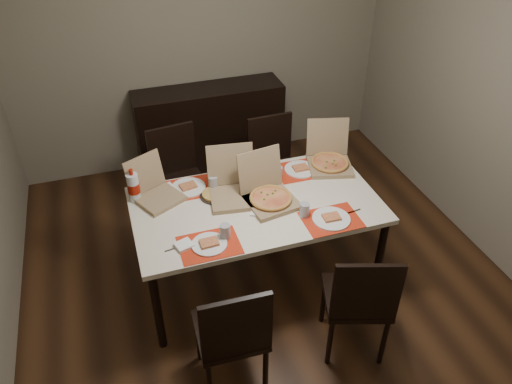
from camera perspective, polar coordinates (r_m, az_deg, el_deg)
ground at (r=4.16m, az=1.06°, el=-9.78°), size 3.80×4.00×0.02m
room_walls at (r=3.54m, az=-0.99°, el=15.54°), size 3.84×4.02×2.62m
sideboard at (r=5.26m, az=-5.25°, el=7.21°), size 1.50×0.40×0.90m
dining_table at (r=3.71m, az=0.00°, el=-2.09°), size 1.80×1.00×0.75m
chair_near_left at (r=3.13m, az=-2.72°, el=-15.83°), size 0.43×0.43×0.93m
chair_near_right at (r=3.37m, az=11.73°, el=-11.91°), size 0.53×0.53×0.93m
chair_far_left at (r=4.46m, az=-8.92°, el=2.04°), size 0.47×0.47×0.93m
chair_far_right at (r=4.57m, az=2.05°, el=3.39°), size 0.44×0.44×0.93m
setting_near_left at (r=3.32m, az=-5.21°, el=-5.61°), size 0.49×0.30×0.11m
setting_near_right at (r=3.54m, az=7.82°, el=-2.79°), size 0.45×0.30×0.11m
setting_far_left at (r=3.83m, az=-7.33°, el=0.62°), size 0.51×0.30×0.11m
setting_far_right at (r=3.99m, az=4.44°, el=2.49°), size 0.50×0.30×0.11m
napkin_loose at (r=3.57m, az=0.32°, el=-2.22°), size 0.15×0.16×0.02m
pizza_box_center at (r=3.65m, az=1.45°, el=-0.33°), size 0.41×0.44×0.35m
pizza_box_right at (r=4.10m, az=8.36°, el=3.69°), size 0.42×0.45×0.34m
pizza_box_left at (r=3.76m, az=-11.45°, el=0.06°), size 0.42×0.44×0.30m
pizza_box_extra at (r=3.71m, az=-2.63°, el=0.35°), size 0.40×0.43×0.35m
faina_plate at (r=3.74m, az=-4.71°, el=-0.30°), size 0.23×0.23×0.03m
dip_bowl at (r=3.83m, az=-0.11°, el=0.89°), size 0.15×0.15×0.03m
soda_bottle at (r=3.74m, az=-13.81°, el=0.53°), size 0.09×0.09×0.27m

